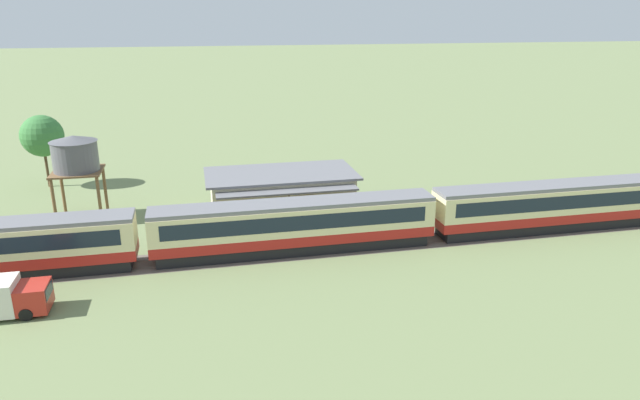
% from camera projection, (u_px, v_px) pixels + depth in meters
% --- Properties ---
extents(ground_plane, '(600.00, 600.00, 0.00)m').
position_uv_depth(ground_plane, '(626.00, 222.00, 50.67)').
color(ground_plane, '#707F51').
extents(passenger_train, '(112.73, 2.91, 4.08)m').
position_uv_depth(passenger_train, '(299.00, 224.00, 43.87)').
color(passenger_train, '#AD1E19').
rests_on(passenger_train, ground_plane).
extents(railway_track, '(155.22, 3.60, 0.04)m').
position_uv_depth(railway_track, '(338.00, 247.00, 45.22)').
color(railway_track, '#665B51').
rests_on(railway_track, ground_plane).
extents(station_building, '(13.81, 8.51, 3.73)m').
position_uv_depth(station_building, '(281.00, 192.00, 53.09)').
color(station_building, beige).
rests_on(station_building, ground_plane).
extents(water_tower, '(4.18, 4.18, 7.68)m').
position_uv_depth(water_tower, '(75.00, 155.00, 49.61)').
color(water_tower, brown).
rests_on(water_tower, ground_plane).
extents(yard_tree_0, '(4.35, 4.35, 7.69)m').
position_uv_depth(yard_tree_0, '(42.00, 136.00, 59.52)').
color(yard_tree_0, '#4C3823').
rests_on(yard_tree_0, ground_plane).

